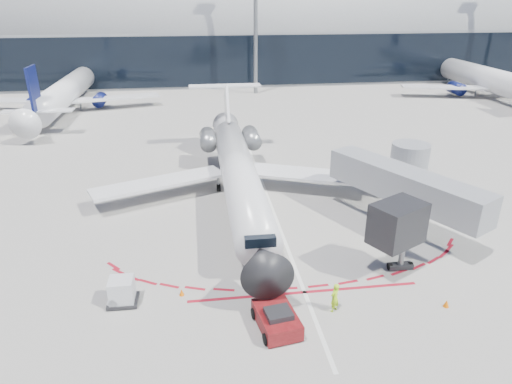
{
  "coord_description": "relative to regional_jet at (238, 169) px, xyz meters",
  "views": [
    {
      "loc": [
        -5.92,
        -33.59,
        16.48
      ],
      "look_at": [
        -1.79,
        -2.89,
        2.96
      ],
      "focal_mm": 32.0,
      "sensor_mm": 36.0,
      "label": 1
    }
  ],
  "objects": [
    {
      "name": "ramp_worker",
      "position": [
        3.81,
        -16.43,
        -1.71
      ],
      "size": [
        0.78,
        0.73,
        1.79
      ],
      "primitive_type": "imported",
      "rotation": [
        0.0,
        0.0,
        3.78
      ],
      "color": "#A9E718",
      "rests_on": "ground"
    },
    {
      "name": "pushback_tug",
      "position": [
        0.35,
        -17.37,
        -2.04
      ],
      "size": [
        2.51,
        5.01,
        1.28
      ],
      "rotation": [
        0.0,
        0.0,
        0.16
      ],
      "color": "#510B0D",
      "rests_on": "ground"
    },
    {
      "name": "bg_airliner_2",
      "position": [
        47.02,
        37.53,
        3.07
      ],
      "size": [
        35.05,
        37.11,
        11.34
      ],
      "primitive_type": null,
      "color": "silver",
      "rests_on": "ground"
    },
    {
      "name": "regional_jet",
      "position": [
        0.0,
        0.0,
        0.0
      ],
      "size": [
        25.25,
        31.13,
        7.8
      ],
      "color": "silver",
      "rests_on": "ground"
    },
    {
      "name": "apron_stop_bar",
      "position": [
        2.57,
        -14.51,
        -2.6
      ],
      "size": [
        14.0,
        0.25,
        0.01
      ],
      "primitive_type": "cube",
      "color": "maroon",
      "rests_on": "ground"
    },
    {
      "name": "safety_cone_right",
      "position": [
        10.28,
        -16.94,
        -2.37
      ],
      "size": [
        0.33,
        0.33,
        0.46
      ],
      "primitive_type": "cone",
      "color": "#D75E04",
      "rests_on": "ground"
    },
    {
      "name": "apron_centerline",
      "position": [
        2.57,
        -1.01,
        -2.6
      ],
      "size": [
        0.25,
        40.0,
        0.01
      ],
      "primitive_type": "cube",
      "color": "silver",
      "rests_on": "ground"
    },
    {
      "name": "ground",
      "position": [
        2.57,
        -3.01,
        -2.6
      ],
      "size": [
        260.0,
        260.0,
        0.0
      ],
      "primitive_type": "plane",
      "color": "gray",
      "rests_on": "ground"
    },
    {
      "name": "light_mast_centre",
      "position": [
        7.57,
        44.99,
        9.9
      ],
      "size": [
        0.7,
        0.7,
        25.0
      ],
      "primitive_type": "cylinder",
      "color": "slate",
      "rests_on": "ground"
    },
    {
      "name": "terminal_building",
      "position": [
        2.57,
        61.96,
        5.92
      ],
      "size": [
        150.0,
        24.15,
        24.0
      ],
      "color": "gray",
      "rests_on": "ground"
    },
    {
      "name": "uld_container",
      "position": [
        -8.08,
        -14.13,
        -1.81
      ],
      "size": [
        1.72,
        1.47,
        1.61
      ],
      "rotation": [
        0.0,
        0.0,
        -0.01
      ],
      "color": "black",
      "rests_on": "ground"
    },
    {
      "name": "safety_cone_left",
      "position": [
        -4.74,
        -13.82,
        -2.39
      ],
      "size": [
        0.31,
        0.31,
        0.43
      ],
      "primitive_type": "cone",
      "color": "#D75E04",
      "rests_on": "ground"
    },
    {
      "name": "jet_bridge",
      "position": [
        12.36,
        -6.03,
        0.4
      ],
      "size": [
        10.03,
        15.2,
        4.9
      ],
      "color": "gray",
      "rests_on": "ground"
    },
    {
      "name": "bg_airliner_1",
      "position": [
        -22.85,
        36.65,
        2.67
      ],
      "size": [
        32.62,
        34.54,
        10.55
      ],
      "primitive_type": null,
      "color": "silver",
      "rests_on": "ground"
    }
  ]
}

